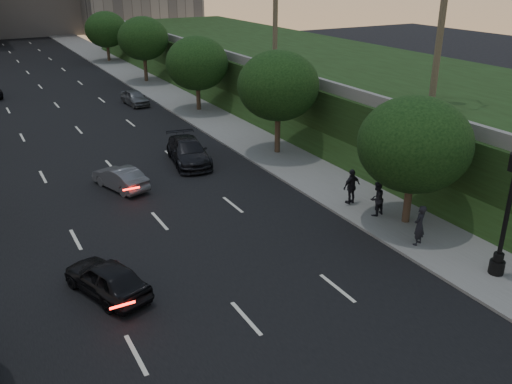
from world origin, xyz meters
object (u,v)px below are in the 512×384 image
street_lamp (506,217)px  pedestrian_a (419,225)px  sedan_mid_left (120,178)px  sedan_near_right (188,152)px  pedestrian_c (352,186)px  sedan_far_right (135,98)px  sedan_near_left (107,278)px  pedestrian_b (377,199)px

street_lamp → pedestrian_a: bearing=106.6°
sedan_mid_left → pedestrian_a: pedestrian_a is taller
pedestrian_a → sedan_near_right: bearing=-92.9°
street_lamp → sedan_near_right: 19.41m
pedestrian_a → pedestrian_c: size_ratio=1.00×
sedan_near_right → sedan_far_right: size_ratio=1.35×
sedan_near_left → sedan_mid_left: bearing=-127.7°
sedan_near_right → sedan_far_right: (1.70, 16.59, -0.10)m
sedan_near_left → sedan_mid_left: size_ratio=1.05×
street_lamp → sedan_far_right: (-3.90, 35.08, -1.97)m
street_lamp → pedestrian_b: size_ratio=3.22×
sedan_near_left → pedestrian_c: size_ratio=2.17×
sedan_mid_left → pedestrian_b: 13.97m
pedestrian_a → pedestrian_c: pedestrian_c is taller
pedestrian_b → pedestrian_c: (-0.17, 1.74, 0.06)m
sedan_near_left → pedestrian_c: bearing=169.7°
street_lamp → sedan_far_right: street_lamp is taller
pedestrian_c → sedan_near_right: bearing=-71.0°
sedan_near_left → pedestrian_c: 13.33m
pedestrian_a → pedestrian_c: (0.22, 5.00, 0.00)m
sedan_mid_left → pedestrian_a: 16.19m
sedan_near_left → street_lamp: bearing=136.6°
sedan_near_right → pedestrian_c: bearing=-54.7°
sedan_near_left → pedestrian_a: (12.94, -2.93, 0.39)m
sedan_near_left → pedestrian_a: 13.27m
pedestrian_a → sedan_far_right: bearing=-104.6°
pedestrian_c → street_lamp: bearing=88.9°
pedestrian_a → pedestrian_b: pedestrian_a is taller
pedestrian_b → sedan_near_right: bearing=-77.8°
street_lamp → pedestrian_a: 3.81m
sedan_near_left → pedestrian_c: pedestrian_c is taller
pedestrian_a → pedestrian_b: bearing=-116.7°
street_lamp → pedestrian_b: street_lamp is taller
sedan_near_right → street_lamp: bearing=-63.3°
sedan_far_right → pedestrian_b: size_ratio=2.23×
street_lamp → pedestrian_b: 6.81m
sedan_far_right → pedestrian_b: 28.68m
sedan_mid_left → sedan_near_right: (4.94, 2.09, 0.12)m
sedan_near_left → sedan_far_right: (10.03, 28.81, -0.03)m
sedan_far_right → pedestrian_a: 31.88m
sedan_far_right → sedan_mid_left: bearing=-113.7°
street_lamp → pedestrian_b: (-0.60, 6.59, -1.61)m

